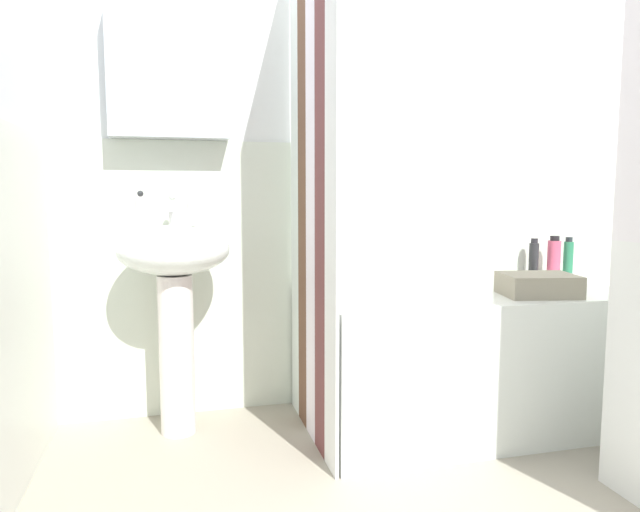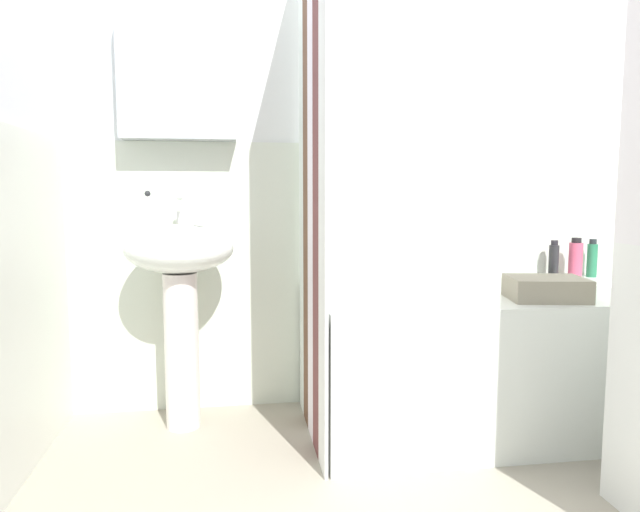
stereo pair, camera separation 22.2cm
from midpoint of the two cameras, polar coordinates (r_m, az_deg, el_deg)
The scene contains 11 objects.
wall_back_tiled at distance 2.72m, azimuth 10.03°, elevation 9.64°, with size 3.60×0.18×2.40m.
sink at distance 2.37m, azimuth -11.27°, elevation -2.37°, with size 0.44×0.34×0.85m.
faucet at distance 2.43m, azimuth -11.33°, elevation 4.66°, with size 0.03×0.12×0.12m.
soap_dispenser at distance 2.39m, azimuth -14.30°, elevation 4.53°, with size 0.04×0.04×0.14m.
toothbrush_cup at distance 2.34m, azimuth -9.29°, elevation 4.28°, with size 0.06×0.06×0.09m, color white.
bathtub at distance 2.56m, azimuth 19.29°, elevation -9.69°, with size 1.50×0.73×0.57m, color white.
shower_curtain at distance 2.21m, azimuth 2.04°, elevation 6.92°, with size 0.01×0.73×2.00m.
body_wash_bottle at distance 3.10m, azimuth 27.46°, elevation -0.29°, with size 0.05×0.05×0.18m.
lotion_bottle at distance 3.01m, azimuth 26.16°, elevation -0.30°, with size 0.06×0.06×0.19m.
conditioner_bottle at distance 2.98m, azimuth 24.35°, elevation -0.41°, with size 0.05×0.05×0.18m.
towel_folded at distance 2.37m, azimuth 24.23°, elevation -3.00°, with size 0.28×0.22×0.09m, color gray.
Camera 2 is at (-0.82, -1.34, 0.97)m, focal length 32.00 mm.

